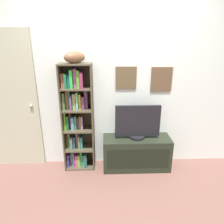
# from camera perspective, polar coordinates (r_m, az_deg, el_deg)

# --- Properties ---
(ground) EXTENTS (5.20, 5.20, 0.04)m
(ground) POSITION_cam_1_polar(r_m,az_deg,el_deg) (2.65, 0.67, -26.55)
(ground) COLOR brown
(back_wall) EXTENTS (4.80, 0.08, 2.39)m
(back_wall) POSITION_cam_1_polar(r_m,az_deg,el_deg) (3.05, -0.15, 6.36)
(back_wall) COLOR silver
(back_wall) RESTS_ON ground
(bookshelf) EXTENTS (0.45, 0.27, 1.59)m
(bookshelf) POSITION_cam_1_polar(r_m,az_deg,el_deg) (3.07, -9.84, -1.89)
(bookshelf) COLOR #453D2C
(bookshelf) RESTS_ON ground
(football) EXTENTS (0.33, 0.27, 0.15)m
(football) POSITION_cam_1_polar(r_m,az_deg,el_deg) (2.84, -10.38, 14.68)
(football) COLOR brown
(football) RESTS_ON bookshelf
(tv_stand) EXTENTS (1.01, 0.38, 0.50)m
(tv_stand) POSITION_cam_1_polar(r_m,az_deg,el_deg) (3.23, 6.75, -11.15)
(tv_stand) COLOR black
(tv_stand) RESTS_ON ground
(television) EXTENTS (0.65, 0.22, 0.51)m
(television) POSITION_cam_1_polar(r_m,az_deg,el_deg) (3.01, 7.12, -2.94)
(television) COLOR black
(television) RESTS_ON tv_stand
(door) EXTENTS (0.79, 0.09, 2.04)m
(door) POSITION_cam_1_polar(r_m,az_deg,el_deg) (3.34, -26.26, 2.34)
(door) COLOR #ADAF95
(door) RESTS_ON ground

